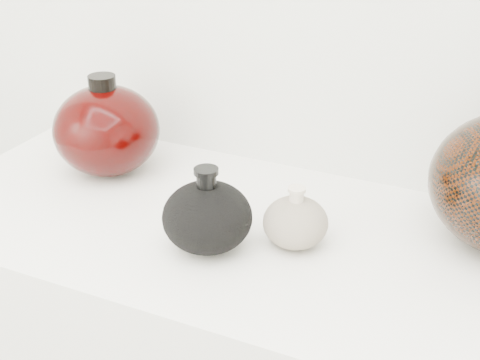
% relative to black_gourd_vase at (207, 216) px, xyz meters
% --- Properties ---
extents(black_gourd_vase, '(0.17, 0.17, 0.13)m').
position_rel_black_gourd_vase_xyz_m(black_gourd_vase, '(0.00, 0.00, 0.00)').
color(black_gourd_vase, black).
rests_on(black_gourd_vase, display_counter).
extents(cream_gourd_vase, '(0.12, 0.12, 0.10)m').
position_rel_black_gourd_vase_xyz_m(cream_gourd_vase, '(0.12, 0.06, -0.01)').
color(cream_gourd_vase, '#C3B799').
rests_on(cream_gourd_vase, display_counter).
extents(left_round_pot, '(0.25, 0.25, 0.19)m').
position_rel_black_gourd_vase_xyz_m(left_round_pot, '(-0.29, 0.16, 0.03)').
color(left_round_pot, black).
rests_on(left_round_pot, display_counter).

